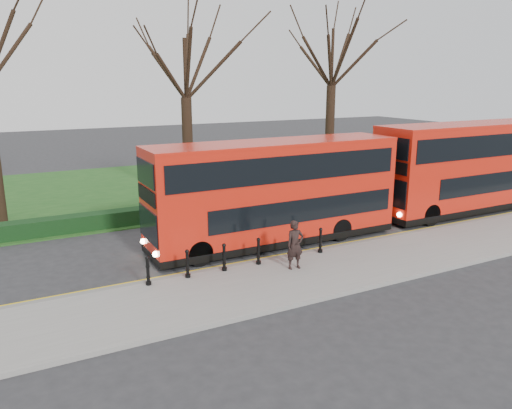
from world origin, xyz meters
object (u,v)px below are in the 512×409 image
pedestrian (295,245)px  bus_rear (473,167)px  bus_lead (275,193)px  bollard_row (242,255)px

pedestrian → bus_rear: bearing=18.8°
bus_lead → pedestrian: bus_lead is taller
bollard_row → bus_rear: size_ratio=0.61×
bus_rear → bollard_row: bearing=-171.3°
bollard_row → pedestrian: pedestrian is taller
bollard_row → bus_rear: (15.19, 2.32, 1.76)m
bollard_row → pedestrian: size_ratio=3.95×
bus_lead → pedestrian: size_ratio=6.10×
bus_rear → pedestrian: (-13.47, -3.35, -1.34)m
bus_lead → pedestrian: (-1.07, -3.40, -1.19)m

